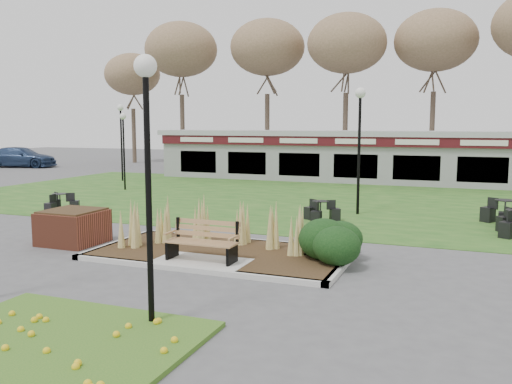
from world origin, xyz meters
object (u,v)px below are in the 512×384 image
(park_bench, at_px, (203,240))
(food_pavilion, at_px, (360,156))
(brick_planter, at_px, (73,227))
(lamp_post_mid_right, at_px, (360,123))
(bistro_set_a, at_px, (60,206))
(car_silver, at_px, (213,157))
(lamp_post_far_left, at_px, (121,125))
(bistro_set_b, at_px, (320,214))
(bistro_set_c, at_px, (505,216))
(car_black, at_px, (197,159))
(lamp_post_near_left, at_px, (147,131))
(car_blue, at_px, (21,157))
(lamp_post_mid_left, at_px, (123,134))

(park_bench, height_order, food_pavilion, food_pavilion)
(brick_planter, height_order, lamp_post_mid_right, lamp_post_mid_right)
(bistro_set_a, bearing_deg, car_silver, 101.33)
(lamp_post_far_left, height_order, bistro_set_b, lamp_post_far_left)
(brick_planter, relative_size, bistro_set_b, 1.14)
(brick_planter, bearing_deg, bistro_set_c, 33.03)
(brick_planter, height_order, car_black, car_black)
(brick_planter, bearing_deg, park_bench, -9.69)
(park_bench, relative_size, bistro_set_c, 1.11)
(bistro_set_a, bearing_deg, lamp_post_far_left, 113.69)
(bistro_set_c, height_order, car_silver, car_silver)
(park_bench, distance_m, car_silver, 29.64)
(brick_planter, xyz_separation_m, lamp_post_mid_right, (6.41, 7.71, 2.86))
(lamp_post_near_left, bearing_deg, bistro_set_a, 137.55)
(lamp_post_near_left, distance_m, lamp_post_far_left, 23.41)
(car_black, bearing_deg, bistro_set_b, -130.44)
(park_bench, relative_size, car_blue, 0.32)
(lamp_post_mid_left, bearing_deg, bistro_set_a, -74.42)
(food_pavilion, relative_size, car_silver, 5.49)
(food_pavilion, relative_size, car_blue, 4.67)
(lamp_post_mid_right, distance_m, car_black, 23.21)
(food_pavilion, height_order, lamp_post_near_left, lamp_post_near_left)
(lamp_post_mid_right, xyz_separation_m, car_blue, (-28.01, 12.29, -2.57))
(lamp_post_mid_right, relative_size, bistro_set_c, 2.98)
(lamp_post_mid_right, relative_size, bistro_set_b, 3.49)
(lamp_post_mid_left, bearing_deg, car_black, 103.06)
(lamp_post_far_left, distance_m, car_silver, 11.87)
(lamp_post_mid_right, bearing_deg, lamp_post_far_left, 155.89)
(food_pavilion, relative_size, bistro_set_c, 16.00)
(lamp_post_far_left, bearing_deg, park_bench, -49.55)
(lamp_post_far_left, bearing_deg, bistro_set_a, -66.31)
(food_pavilion, distance_m, lamp_post_mid_right, 11.59)
(car_blue, bearing_deg, food_pavilion, -107.05)
(lamp_post_near_left, relative_size, bistro_set_b, 3.33)
(park_bench, xyz_separation_m, lamp_post_far_left, (-12.90, 15.13, 2.61))
(brick_planter, bearing_deg, lamp_post_far_left, 120.59)
(park_bench, bearing_deg, car_blue, 141.41)
(brick_planter, bearing_deg, bistro_set_a, 134.61)
(brick_planter, distance_m, food_pavilion, 19.49)
(park_bench, relative_size, bistro_set_b, 1.30)
(bistro_set_b, distance_m, car_black, 23.99)
(car_blue, bearing_deg, park_bench, -143.36)
(food_pavilion, height_order, lamp_post_mid_left, lamp_post_mid_left)
(lamp_post_mid_left, height_order, car_blue, lamp_post_mid_left)
(lamp_post_far_left, bearing_deg, car_silver, 89.27)
(park_bench, bearing_deg, car_black, 117.85)
(car_black, relative_size, car_blue, 0.73)
(brick_planter, bearing_deg, bistro_set_b, 46.14)
(car_silver, bearing_deg, lamp_post_mid_left, 176.76)
(car_black, bearing_deg, bistro_set_a, -154.07)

